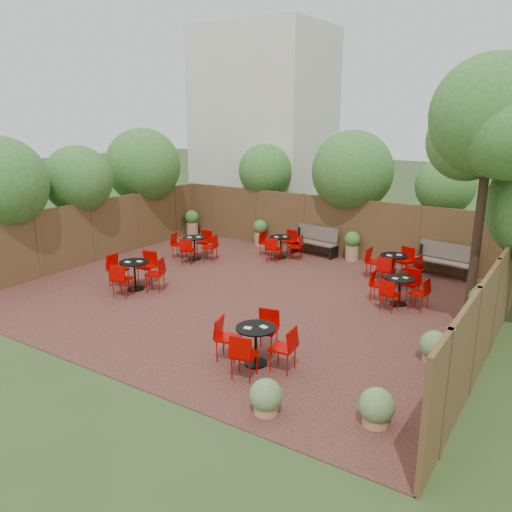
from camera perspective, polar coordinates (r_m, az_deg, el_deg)
The scene contains 13 objects.
ground at distance 13.87m, azimuth -1.01°, elevation -4.47°, with size 80.00×80.00×0.00m, color #354F23.
courtyard_paving at distance 13.86m, azimuth -1.01°, elevation -4.44°, with size 12.00×10.00×0.02m, color #3E1C19.
fence_back at distance 17.78m, azimuth 8.04°, elevation 3.31°, with size 12.00×0.08×2.00m, color #4F341D.
fence_left at distance 17.53m, azimuth -17.52°, elevation 2.54°, with size 0.08×10.00×2.00m, color #4F341D.
fence_right at distance 11.49m, azimuth 24.71°, elevation -5.07°, with size 0.08×10.00×2.00m, color #4F341D.
neighbour_building at distance 22.18m, azimuth 0.93°, elevation 13.75°, with size 5.00×4.00×8.00m, color silver.
overhang_foliage at distance 16.21m, azimuth -2.06°, elevation 8.56°, with size 15.96×10.80×2.73m.
courtyard_tree at distance 11.85m, azimuth 24.38°, elevation 12.96°, with size 2.67×2.57×5.92m.
park_bench_left at distance 17.69m, azimuth 6.60°, elevation 1.71°, with size 1.63×0.70×0.98m.
park_bench_right at distance 16.33m, azimuth 19.99°, elevation -0.36°, with size 1.64×0.72×0.98m.
bistro_tables at distance 14.34m, azimuth 1.39°, elevation -1.84°, with size 8.54×8.30×0.92m.
planters at distance 16.41m, azimuth 6.25°, elevation 0.77°, with size 11.85×4.27×1.12m.
low_shrubs at distance 9.40m, azimuth 12.34°, elevation -13.17°, with size 2.38×3.91×0.63m.
Camera 1 is at (7.29, -10.76, 4.82)m, focal length 36.32 mm.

